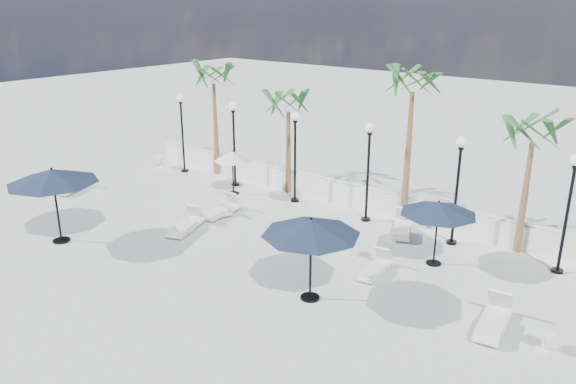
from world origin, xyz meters
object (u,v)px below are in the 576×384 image
Objects in this scene: parasol_cream_small at (232,157)px; parasol_navy_right at (438,208)px; lounger_5 at (402,227)px; parasol_navy_left at (52,176)px; parasol_navy_mid at (311,227)px; lounger_3 at (186,225)px; lounger_6 at (493,321)px; lounger_4 at (375,268)px; lounger_2 at (212,214)px; lounger_0 at (73,187)px; lounger_1 at (222,210)px.

parasol_navy_right is at bearing -5.43° from parasol_cream_small.
parasol_navy_right is at bearing -62.48° from lounger_5.
parasol_navy_mid is at bearing 13.87° from parasol_navy_left.
lounger_5 is 0.65× the size of parasol_navy_left.
parasol_navy_mid is (6.55, -1.13, 1.95)m from lounger_3.
lounger_6 is 5.32m from parasol_navy_mid.
lounger_5 is 0.72× the size of parasol_navy_mid.
lounger_3 is 0.83× the size of parasol_navy_right.
lounger_4 is 0.56× the size of parasol_navy_left.
lounger_2 is 0.85× the size of lounger_3.
lounger_5 is 3.06m from parasol_navy_right.
parasol_navy_left reaches higher than parasol_cream_small.
lounger_0 is 0.89× the size of lounger_5.
lounger_4 is 0.84× the size of lounger_6.
parasol_navy_mid is at bearing -30.87° from lounger_1.
parasol_navy_left is at bearing -172.49° from lounger_6.
lounger_0 is at bearing 176.19° from lounger_5.
lounger_5 is (6.47, 2.82, 0.01)m from lounger_1.
lounger_0 is 7.55m from lounger_1.
lounger_4 is at bearing -99.19° from lounger_5.
parasol_navy_left is 1.27× the size of parasol_navy_right.
lounger_0 is 1.04× the size of lounger_4.
lounger_6 is 14.66m from parasol_navy_left.
parasol_navy_left is (-2.62, -5.38, 2.17)m from lounger_1.
parasol_navy_left is at bearing -161.44° from lounger_5.
lounger_1 reaches higher than lounger_0.
lounger_2 is 7.32m from lounger_5.
lounger_6 is (11.32, -1.38, 0.01)m from lounger_1.
lounger_3 reaches higher than lounger_0.
parasol_navy_right is (8.46, 1.21, 1.69)m from lounger_1.
parasol_cream_small reaches higher than lounger_6.
lounger_2 is at bearing -168.55° from parasol_navy_right.
lounger_5 is 12.43m from parasol_navy_left.
lounger_0 is at bearing -168.11° from parasol_navy_right.
lounger_5 is at bearing 130.54° from lounger_6.
lounger_1 is at bearing -7.92° from lounger_0.
lounger_4 is 9.33m from parasol_cream_small.
lounger_2 is 7.39m from lounger_4.
lounger_2 is at bearing 172.03° from lounger_4.
lounger_2 is (7.21, 1.59, -0.01)m from lounger_0.
parasol_navy_right is (8.33, 3.18, 1.68)m from lounger_3.
lounger_6 is 0.66× the size of parasol_navy_left.
parasol_navy_mid reaches higher than lounger_3.
lounger_6 is 0.84× the size of parasol_navy_right.
lounger_3 reaches higher than lounger_5.
parasol_navy_mid is (0.20, -5.91, 1.96)m from lounger_5.
lounger_4 is at bearing -18.16° from lounger_0.
lounger_0 is 1.04× the size of lounger_2.
parasol_cream_small is (-8.12, 5.25, -0.49)m from parasol_navy_mid.
parasol_navy_right reaches higher than lounger_0.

